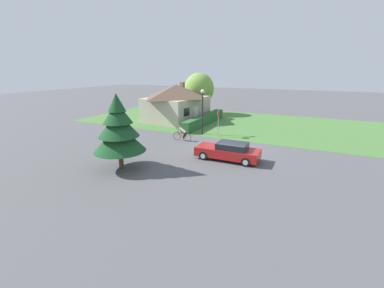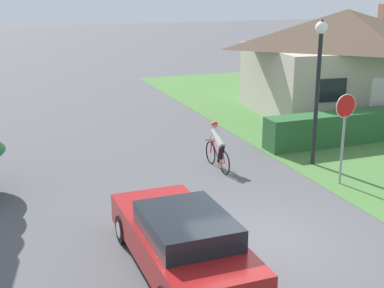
{
  "view_description": "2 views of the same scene",
  "coord_description": "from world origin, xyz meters",
  "px_view_note": "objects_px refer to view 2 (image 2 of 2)",
  "views": [
    {
      "loc": [
        -18.81,
        -5.86,
        6.32
      ],
      "look_at": [
        -1.94,
        2.34,
        0.83
      ],
      "focal_mm": 24.0,
      "sensor_mm": 36.0,
      "label": 1
    },
    {
      "loc": [
        -5.08,
        -9.53,
        5.47
      ],
      "look_at": [
        -0.25,
        3.23,
        1.41
      ],
      "focal_mm": 50.0,
      "sensor_mm": 36.0,
      "label": 2
    }
  ],
  "objects_px": {
    "cottage_house": "(344,60)",
    "stop_sign": "(344,122)",
    "cyclist": "(218,147)",
    "sedan_left_lane": "(182,241)",
    "street_lamp": "(319,67)"
  },
  "relations": [
    {
      "from": "cottage_house",
      "to": "stop_sign",
      "type": "xyz_separation_m",
      "value": [
        -5.54,
        -7.7,
        -0.5
      ]
    },
    {
      "from": "cottage_house",
      "to": "cyclist",
      "type": "distance_m",
      "value": 9.96
    },
    {
      "from": "cottage_house",
      "to": "sedan_left_lane",
      "type": "xyz_separation_m",
      "value": [
        -11.4,
        -10.67,
        -1.69
      ]
    },
    {
      "from": "sedan_left_lane",
      "to": "street_lamp",
      "type": "height_order",
      "value": "street_lamp"
    },
    {
      "from": "cottage_house",
      "to": "sedan_left_lane",
      "type": "bearing_deg",
      "value": -131.24
    },
    {
      "from": "cyclist",
      "to": "stop_sign",
      "type": "xyz_separation_m",
      "value": [
        2.76,
        -2.45,
        1.13
      ]
    },
    {
      "from": "sedan_left_lane",
      "to": "stop_sign",
      "type": "xyz_separation_m",
      "value": [
        5.86,
        2.96,
        1.19
      ]
    },
    {
      "from": "cottage_house",
      "to": "cyclist",
      "type": "height_order",
      "value": "cottage_house"
    },
    {
      "from": "sedan_left_lane",
      "to": "street_lamp",
      "type": "distance_m",
      "value": 8.12
    },
    {
      "from": "sedan_left_lane",
      "to": "stop_sign",
      "type": "relative_size",
      "value": 1.74
    },
    {
      "from": "sedan_left_lane",
      "to": "cyclist",
      "type": "relative_size",
      "value": 2.48
    },
    {
      "from": "cyclist",
      "to": "street_lamp",
      "type": "relative_size",
      "value": 0.4
    },
    {
      "from": "cottage_house",
      "to": "stop_sign",
      "type": "relative_size",
      "value": 3.34
    },
    {
      "from": "cottage_house",
      "to": "street_lamp",
      "type": "xyz_separation_m",
      "value": [
        -5.29,
        -5.92,
        0.77
      ]
    },
    {
      "from": "cyclist",
      "to": "stop_sign",
      "type": "bearing_deg",
      "value": -131.5
    }
  ]
}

